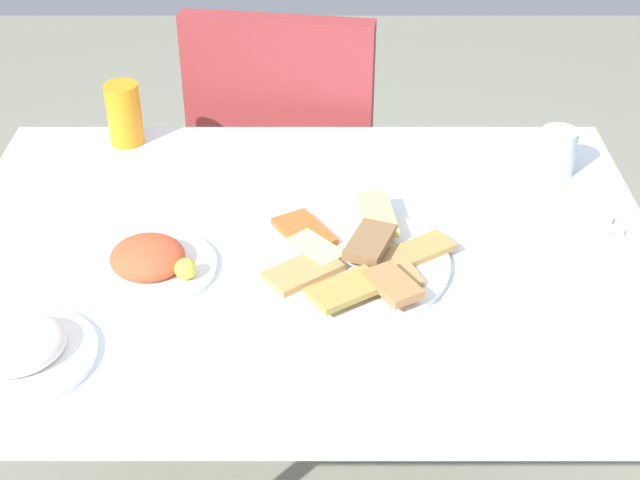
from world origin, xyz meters
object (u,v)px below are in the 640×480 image
object	(u,v)px
salad_plate_rice	(14,350)
fork	(563,219)
pide_platter	(351,259)
dining_chair	(286,164)
spoon	(558,208)
salad_plate_greens	(146,262)
soda_can	(120,114)
dining_table	(301,286)
drinking_glass	(553,151)
paper_napkin	(560,216)

from	to	relation	value
salad_plate_rice	fork	distance (m)	0.90
pide_platter	dining_chair	bearing A→B (deg)	100.34
spoon	salad_plate_greens	bearing A→B (deg)	-141.46
salad_plate_greens	fork	xyz separation A→B (m)	(0.69, 0.14, -0.01)
spoon	fork	bearing A→B (deg)	-65.67
pide_platter	soda_can	size ratio (longest dim) A/B	2.66
dining_table	pide_platter	size ratio (longest dim) A/B	3.59
soda_can	drinking_glass	distance (m)	0.82
dining_chair	dining_table	bearing A→B (deg)	-85.95
salad_plate_greens	fork	size ratio (longest dim) A/B	1.11
fork	spoon	xyz separation A→B (m)	(0.00, 0.04, 0.00)
salad_plate_greens	salad_plate_rice	distance (m)	0.26
salad_plate_rice	soda_can	xyz separation A→B (m)	(0.04, 0.64, 0.04)
dining_table	spoon	size ratio (longest dim) A/B	6.70
pide_platter	salad_plate_greens	xyz separation A→B (m)	(-0.32, -0.01, 0.00)
dining_chair	pide_platter	size ratio (longest dim) A/B	2.80
dining_table	spoon	world-z (taller)	spoon
dining_table	paper_napkin	xyz separation A→B (m)	(0.44, 0.10, 0.08)
dining_table	drinking_glass	size ratio (longest dim) A/B	13.38
salad_plate_rice	drinking_glass	size ratio (longest dim) A/B	2.46
soda_can	drinking_glass	bearing A→B (deg)	-8.37
salad_plate_rice	fork	bearing A→B (deg)	22.59
salad_plate_greens	drinking_glass	distance (m)	0.77
drinking_glass	spoon	distance (m)	0.14
drinking_glass	pide_platter	bearing A→B (deg)	-141.99
dining_chair	soda_can	xyz separation A→B (m)	(-0.31, -0.27, 0.26)
drinking_glass	paper_napkin	world-z (taller)	drinking_glass
paper_napkin	fork	distance (m)	0.02
soda_can	drinking_glass	world-z (taller)	soda_can
soda_can	spoon	size ratio (longest dim) A/B	0.70
salad_plate_greens	spoon	world-z (taller)	salad_plate_greens
soda_can	dining_chair	bearing A→B (deg)	41.95
dining_table	spoon	xyz separation A→B (m)	(0.44, 0.11, 0.08)
salad_plate_greens	spoon	distance (m)	0.71
salad_plate_greens	paper_napkin	bearing A→B (deg)	12.79
salad_plate_rice	salad_plate_greens	bearing A→B (deg)	54.63
dining_table	paper_napkin	distance (m)	0.46
fork	dining_table	bearing A→B (deg)	-147.56
dining_table	soda_can	bearing A→B (deg)	133.64
dining_table	pide_platter	world-z (taller)	pide_platter
drinking_glass	spoon	size ratio (longest dim) A/B	0.50
fork	drinking_glass	bearing A→B (deg)	107.12
paper_napkin	fork	xyz separation A→B (m)	(0.00, -0.02, 0.00)
dining_table	salad_plate_greens	xyz separation A→B (m)	(-0.24, -0.06, 0.09)
pide_platter	soda_can	distance (m)	0.60
dining_table	salad_plate_rice	size ratio (longest dim) A/B	5.43
pide_platter	salad_plate_rice	world-z (taller)	salad_plate_rice
paper_napkin	salad_plate_rice	bearing A→B (deg)	-156.36
dining_table	soda_can	xyz separation A→B (m)	(-0.35, 0.37, 0.14)
dining_chair	drinking_glass	world-z (taller)	dining_chair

